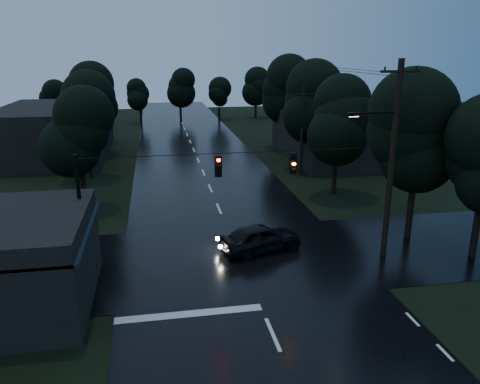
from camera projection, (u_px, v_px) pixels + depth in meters
name	position (u px, v px, depth m)	size (l,w,h in m)	color
main_road	(203.00, 173.00, 41.27)	(12.00, 120.00, 0.02)	black
cross_street	(240.00, 258.00, 24.32)	(60.00, 9.00, 0.02)	black
building_far_right	(338.00, 136.00, 46.80)	(10.00, 14.00, 4.40)	black
building_far_left	(56.00, 131.00, 47.57)	(10.00, 16.00, 5.00)	black
utility_pole_main	(391.00, 158.00, 23.12)	(3.50, 0.30, 10.00)	black
utility_pole_far	(302.00, 130.00, 39.69)	(2.00, 0.30, 7.50)	black
anchor_pole_left	(82.00, 219.00, 21.22)	(0.18, 0.18, 6.00)	black
span_signals	(255.00, 164.00, 21.94)	(15.00, 0.37, 1.12)	black
tree_corner_near	(418.00, 135.00, 25.24)	(4.48, 4.48, 9.44)	black
tree_left_a	(78.00, 132.00, 30.68)	(3.92, 3.92, 8.26)	black
tree_left_b	(84.00, 111.00, 38.00)	(4.20, 4.20, 8.85)	black
tree_left_c	(91.00, 96.00, 47.21)	(4.48, 4.48, 9.44)	black
tree_right_a	(338.00, 119.00, 33.65)	(4.20, 4.20, 8.85)	black
tree_right_b	(310.00, 102.00, 41.18)	(4.48, 4.48, 9.44)	black
tree_right_c	(286.00, 89.00, 50.59)	(4.76, 4.76, 10.03)	black
car	(260.00, 238.00, 24.96)	(1.78, 4.43, 1.51)	black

